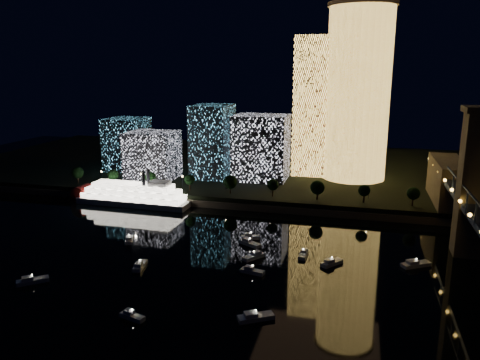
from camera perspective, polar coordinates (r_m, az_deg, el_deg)
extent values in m
plane|color=black|center=(132.30, 1.12, -14.36)|extent=(520.00, 520.00, 0.00)
cube|color=black|center=(281.47, 8.70, 1.19)|extent=(420.00, 160.00, 5.00)
cube|color=#6B5E4C|center=(206.67, 6.41, -3.55)|extent=(420.00, 6.00, 3.00)
cylinder|color=#F9BB4F|center=(249.72, 14.15, 9.95)|extent=(32.00, 32.00, 86.14)
cylinder|color=#6B5E4C|center=(251.17, 14.76, 20.03)|extent=(34.00, 34.00, 2.00)
cube|color=#F9BB4F|center=(258.11, 9.33, 8.83)|extent=(22.98, 22.98, 73.12)
cube|color=white|center=(243.47, 2.60, 4.01)|extent=(27.12, 22.95, 33.38)
cube|color=#59C6F3|center=(249.48, -3.36, 4.77)|extent=(19.03, 24.74, 38.06)
cube|color=white|center=(249.87, -10.61, 3.01)|extent=(24.53, 22.30, 24.53)
cube|color=#59C6F3|center=(275.61, -13.60, 4.32)|extent=(20.87, 22.95, 29.21)
cube|color=#6B5E4C|center=(172.42, 26.88, -0.66)|extent=(11.00, 9.00, 48.00)
cube|color=#6B5E4C|center=(222.97, 23.94, -0.72)|extent=(12.00, 40.00, 23.00)
cube|color=navy|center=(158.67, 26.05, -2.63)|extent=(0.50, 0.50, 7.00)
cube|color=navy|center=(181.51, 24.62, -0.58)|extent=(0.50, 0.50, 7.00)
sphere|color=gold|center=(167.52, 25.25, -2.35)|extent=(1.20, 1.20, 1.20)
sphere|color=gold|center=(210.67, 23.10, 0.90)|extent=(1.20, 1.20, 1.20)
cube|color=silver|center=(222.82, -12.81, -2.59)|extent=(53.99, 13.61, 2.69)
cube|color=white|center=(222.14, -12.84, -1.95)|extent=(49.49, 12.39, 2.46)
cube|color=white|center=(221.51, -12.88, -1.33)|extent=(44.99, 11.16, 2.46)
cube|color=white|center=(220.91, -12.91, -0.72)|extent=(38.25, 9.88, 2.46)
cube|color=silver|center=(214.36, -9.79, -0.42)|extent=(9.11, 6.93, 2.01)
cylinder|color=black|center=(214.81, -11.68, 0.20)|extent=(1.57, 1.57, 6.71)
cylinder|color=black|center=(218.67, -11.15, 0.46)|extent=(1.57, 1.57, 6.71)
cylinder|color=maroon|center=(236.11, -18.57, -1.55)|extent=(8.08, 10.26, 7.83)
cube|color=silver|center=(147.18, 1.53, -11.09)|extent=(7.74, 3.71, 1.20)
cube|color=silver|center=(147.13, 1.13, -10.62)|extent=(2.91, 2.38, 1.00)
sphere|color=white|center=(146.36, 1.54, -10.37)|extent=(0.36, 0.36, 0.36)
cube|color=silver|center=(122.90, 1.95, -16.39)|extent=(9.43, 7.26, 1.20)
cube|color=silver|center=(121.98, 1.32, -16.04)|extent=(4.00, 3.71, 1.00)
sphere|color=white|center=(121.91, 1.96, -15.58)|extent=(0.36, 0.36, 0.36)
cube|color=silver|center=(169.01, 1.21, -7.74)|extent=(9.00, 6.85, 1.20)
cube|color=silver|center=(169.46, 0.89, -7.28)|extent=(3.81, 3.52, 1.00)
sphere|color=white|center=(168.29, 1.21, -7.10)|extent=(0.36, 0.36, 0.36)
cube|color=silver|center=(153.90, -23.95, -11.18)|extent=(8.66, 7.97, 1.20)
cube|color=silver|center=(153.46, -24.49, -10.86)|extent=(3.89, 3.80, 1.00)
sphere|color=white|center=(153.11, -24.02, -10.50)|extent=(0.36, 0.36, 0.36)
cube|color=silver|center=(126.08, -12.99, -15.93)|extent=(7.28, 4.04, 1.20)
cube|color=silver|center=(126.20, -13.37, -15.36)|extent=(2.83, 2.40, 1.00)
sphere|color=white|center=(125.12, -13.04, -15.13)|extent=(0.36, 0.36, 0.36)
cube|color=silver|center=(162.05, 20.66, -9.61)|extent=(9.82, 7.72, 1.20)
cube|color=silver|center=(160.79, 20.28, -9.34)|extent=(4.19, 3.91, 1.00)
sphere|color=white|center=(161.31, 20.72, -8.96)|extent=(0.36, 0.36, 0.36)
cube|color=silver|center=(155.86, 11.12, -9.90)|extent=(7.11, 8.07, 1.20)
cube|color=silver|center=(154.57, 10.83, -9.64)|extent=(3.44, 3.57, 1.00)
sphere|color=white|center=(155.09, 11.16, -9.22)|extent=(0.36, 0.36, 0.36)
cube|color=silver|center=(154.32, -12.08, -10.19)|extent=(3.63, 8.29, 1.20)
cube|color=silver|center=(152.85, -12.25, -9.99)|extent=(2.45, 3.06, 1.00)
sphere|color=white|center=(153.54, -12.12, -9.51)|extent=(0.36, 0.36, 0.36)
cube|color=silver|center=(174.91, 1.35, -6.99)|extent=(7.14, 3.97, 1.20)
cube|color=silver|center=(174.49, 1.02, -6.65)|extent=(2.78, 2.36, 1.00)
sphere|color=white|center=(174.22, 1.36, -6.37)|extent=(0.36, 0.36, 0.36)
cube|color=silver|center=(176.96, -13.35, -7.12)|extent=(5.18, 7.91, 1.20)
cube|color=silver|center=(175.52, -13.40, -6.91)|extent=(2.84, 3.21, 1.00)
sphere|color=white|center=(176.27, -13.38, -6.51)|extent=(0.36, 0.36, 0.36)
cube|color=silver|center=(160.85, 7.72, -9.00)|extent=(2.77, 7.66, 1.20)
cube|color=silver|center=(161.47, 7.80, -8.49)|extent=(2.09, 2.73, 1.00)
sphere|color=white|center=(160.10, 7.74, -8.34)|extent=(0.36, 0.36, 0.36)
cube|color=silver|center=(157.86, 1.67, -9.32)|extent=(6.97, 8.17, 1.20)
cube|color=silver|center=(158.18, 2.02, -8.85)|extent=(3.42, 3.58, 1.00)
sphere|color=white|center=(157.09, 1.68, -8.65)|extent=(0.36, 0.36, 0.36)
cylinder|color=black|center=(249.93, -19.14, 0.08)|extent=(0.70, 0.70, 4.00)
sphere|color=black|center=(249.19, -19.20, 0.86)|extent=(6.16, 6.16, 6.16)
cylinder|color=black|center=(239.57, -15.15, -0.20)|extent=(0.70, 0.70, 4.00)
sphere|color=black|center=(238.79, -15.20, 0.62)|extent=(5.45, 5.45, 5.45)
cylinder|color=black|center=(230.48, -10.81, -0.50)|extent=(0.70, 0.70, 4.00)
sphere|color=black|center=(229.67, -10.85, 0.35)|extent=(5.23, 5.23, 5.23)
cylinder|color=black|center=(222.82, -6.15, -0.81)|extent=(0.70, 0.70, 4.00)
sphere|color=black|center=(221.98, -6.17, 0.06)|extent=(5.07, 5.07, 5.07)
cylinder|color=black|center=(216.73, -1.19, -1.15)|extent=(0.70, 0.70, 4.00)
sphere|color=black|center=(215.87, -1.20, -0.25)|extent=(6.44, 6.44, 6.44)
cylinder|color=black|center=(212.37, 4.01, -1.49)|extent=(0.70, 0.70, 4.00)
sphere|color=black|center=(211.49, 4.03, -0.57)|extent=(5.21, 5.21, 5.21)
cylinder|color=black|center=(209.83, 9.39, -1.82)|extent=(0.70, 0.70, 4.00)
sphere|color=black|center=(208.94, 9.43, -0.90)|extent=(6.38, 6.38, 6.38)
cylinder|color=black|center=(209.17, 14.85, -2.15)|extent=(0.70, 0.70, 4.00)
sphere|color=black|center=(208.28, 14.91, -1.22)|extent=(5.20, 5.20, 5.20)
cylinder|color=black|center=(210.43, 20.30, -2.46)|extent=(0.70, 0.70, 4.00)
sphere|color=black|center=(209.54, 20.38, -1.54)|extent=(5.46, 5.46, 5.46)
cylinder|color=black|center=(249.47, -16.48, 0.37)|extent=(0.24, 0.24, 5.00)
sphere|color=#FFCC7F|center=(248.87, -16.52, 1.00)|extent=(0.70, 0.70, 0.70)
cylinder|color=black|center=(239.03, -11.94, 0.08)|extent=(0.24, 0.24, 5.00)
sphere|color=#FFCC7F|center=(238.41, -11.98, 0.73)|extent=(0.70, 0.70, 0.70)
cylinder|color=black|center=(230.23, -7.03, -0.24)|extent=(0.24, 0.24, 5.00)
sphere|color=#FFCC7F|center=(229.59, -7.05, 0.44)|extent=(0.70, 0.70, 0.70)
cylinder|color=black|center=(223.26, -1.76, -0.58)|extent=(0.24, 0.24, 5.00)
sphere|color=#FFCC7F|center=(222.60, -1.77, 0.12)|extent=(0.70, 0.70, 0.70)
cylinder|color=black|center=(218.30, 3.79, -0.93)|extent=(0.24, 0.24, 5.00)
sphere|color=#FFCC7F|center=(217.62, 3.80, -0.22)|extent=(0.70, 0.70, 0.70)
cylinder|color=black|center=(215.48, 9.55, -1.29)|extent=(0.24, 0.24, 5.00)
sphere|color=#FFCC7F|center=(214.79, 9.58, -0.56)|extent=(0.70, 0.70, 0.70)
cylinder|color=black|center=(214.88, 15.40, -1.63)|extent=(0.24, 0.24, 5.00)
sphere|color=#FFCC7F|center=(214.19, 15.44, -0.91)|extent=(0.70, 0.70, 0.70)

